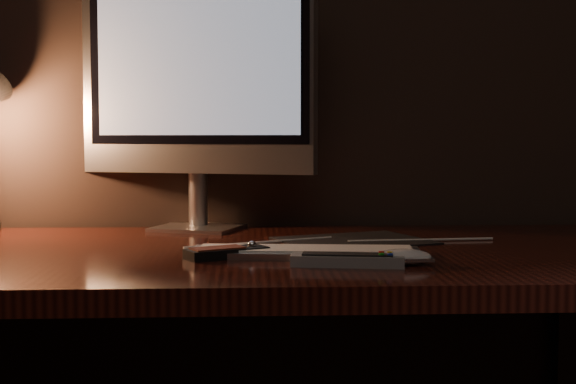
{
  "coord_description": "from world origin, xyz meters",
  "views": [
    {
      "loc": [
        0.01,
        0.39,
        0.96
      ],
      "look_at": [
        0.08,
        1.73,
        0.86
      ],
      "focal_mm": 50.0,
      "sensor_mm": 36.0,
      "label": 1
    }
  ],
  "objects_px": {
    "keyboard": "(305,252)",
    "tv_remote": "(347,260)",
    "desk": "(242,310)",
    "media_remote": "(227,252)",
    "monitor": "(196,77)",
    "mouse": "(403,259)"
  },
  "relations": [
    {
      "from": "keyboard",
      "to": "tv_remote",
      "type": "relative_size",
      "value": 2.15
    },
    {
      "from": "desk",
      "to": "tv_remote",
      "type": "relative_size",
      "value": 8.61
    },
    {
      "from": "desk",
      "to": "media_remote",
      "type": "relative_size",
      "value": 10.69
    },
    {
      "from": "mouse",
      "to": "media_remote",
      "type": "bearing_deg",
      "value": 163.18
    },
    {
      "from": "desk",
      "to": "keyboard",
      "type": "relative_size",
      "value": 4.0
    },
    {
      "from": "monitor",
      "to": "tv_remote",
      "type": "distance_m",
      "value": 0.67
    },
    {
      "from": "desk",
      "to": "tv_remote",
      "type": "xyz_separation_m",
      "value": [
        0.17,
        -0.27,
        0.14
      ]
    },
    {
      "from": "monitor",
      "to": "mouse",
      "type": "distance_m",
      "value": 0.7
    },
    {
      "from": "tv_remote",
      "to": "mouse",
      "type": "bearing_deg",
      "value": 15.52
    },
    {
      "from": "keyboard",
      "to": "tv_remote",
      "type": "xyz_separation_m",
      "value": [
        0.06,
        -0.11,
        0.0
      ]
    },
    {
      "from": "monitor",
      "to": "tv_remote",
      "type": "relative_size",
      "value": 3.08
    },
    {
      "from": "mouse",
      "to": "media_remote",
      "type": "xyz_separation_m",
      "value": [
        -0.29,
        0.09,
        0.0
      ]
    },
    {
      "from": "keyboard",
      "to": "mouse",
      "type": "xyz_separation_m",
      "value": [
        0.15,
        -0.1,
        0.0
      ]
    },
    {
      "from": "media_remote",
      "to": "tv_remote",
      "type": "xyz_separation_m",
      "value": [
        0.2,
        -0.1,
        0.0
      ]
    },
    {
      "from": "desk",
      "to": "tv_remote",
      "type": "bearing_deg",
      "value": -57.59
    },
    {
      "from": "desk",
      "to": "monitor",
      "type": "bearing_deg",
      "value": 112.33
    },
    {
      "from": "keyboard",
      "to": "media_remote",
      "type": "xyz_separation_m",
      "value": [
        -0.14,
        -0.01,
        0.0
      ]
    },
    {
      "from": "monitor",
      "to": "media_remote",
      "type": "xyz_separation_m",
      "value": [
        0.08,
        -0.41,
        -0.33
      ]
    },
    {
      "from": "desk",
      "to": "mouse",
      "type": "height_order",
      "value": "mouse"
    },
    {
      "from": "monitor",
      "to": "tv_remote",
      "type": "height_order",
      "value": "monitor"
    },
    {
      "from": "tv_remote",
      "to": "media_remote",
      "type": "bearing_deg",
      "value": 162.45
    },
    {
      "from": "desk",
      "to": "keyboard",
      "type": "distance_m",
      "value": 0.24
    }
  ]
}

